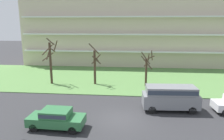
# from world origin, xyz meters

# --- Properties ---
(ground) EXTENTS (160.00, 160.00, 0.00)m
(ground) POSITION_xyz_m (0.00, 0.00, 0.00)
(ground) COLOR #2D2D30
(grass_lawn_strip) EXTENTS (80.00, 16.00, 0.08)m
(grass_lawn_strip) POSITION_xyz_m (0.00, 14.00, 0.04)
(grass_lawn_strip) COLOR #547F42
(grass_lawn_strip) RESTS_ON ground
(apartment_building) EXTENTS (40.60, 14.43, 12.40)m
(apartment_building) POSITION_xyz_m (0.00, 28.74, 6.20)
(apartment_building) COLOR beige
(apartment_building) RESTS_ON ground
(tree_far_left) EXTENTS (2.42, 1.98, 6.34)m
(tree_far_left) POSITION_xyz_m (-10.03, 10.16, 3.31)
(tree_far_left) COLOR #423023
(tree_far_left) RESTS_ON ground
(tree_left) EXTENTS (1.53, 1.66, 5.67)m
(tree_left) POSITION_xyz_m (-4.04, 10.40, 2.66)
(tree_left) COLOR #423023
(tree_left) RESTS_ON ground
(tree_center) EXTENTS (1.81, 1.89, 4.89)m
(tree_center) POSITION_xyz_m (2.80, 10.16, 2.48)
(tree_center) COLOR #423023
(tree_center) RESTS_ON ground
(sedan_green_near_left) EXTENTS (4.46, 1.95, 1.57)m
(sedan_green_near_left) POSITION_xyz_m (-4.97, -2.00, 0.87)
(sedan_green_near_left) COLOR #2D6B3D
(sedan_green_near_left) RESTS_ON ground
(van_gray_center_left) EXTENTS (5.29, 2.25, 2.36)m
(van_gray_center_left) POSITION_xyz_m (4.56, 2.50, 1.40)
(van_gray_center_left) COLOR slate
(van_gray_center_left) RESTS_ON ground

